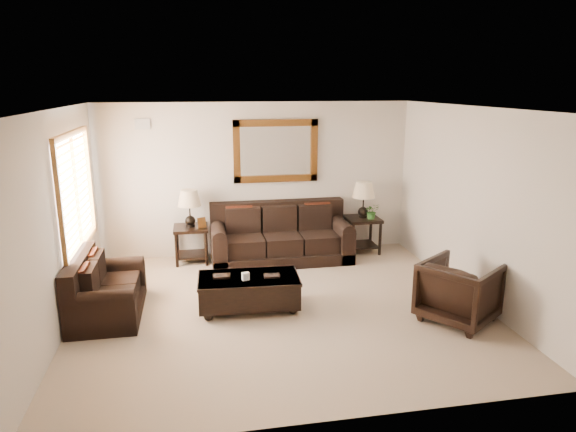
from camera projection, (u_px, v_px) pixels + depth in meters
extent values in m
cube|color=gray|center=(281.00, 308.00, 7.07)|extent=(5.50, 5.00, 0.01)
cube|color=white|center=(280.00, 108.00, 6.39)|extent=(5.50, 5.00, 0.01)
cube|color=beige|center=(257.00, 179.00, 9.11)|extent=(5.50, 0.01, 2.70)
cube|color=beige|center=(330.00, 283.00, 4.35)|extent=(5.50, 0.01, 2.70)
cube|color=beige|center=(58.00, 223.00, 6.25)|extent=(0.01, 5.00, 2.70)
cube|color=beige|center=(473.00, 204.00, 7.21)|extent=(0.01, 5.00, 2.70)
cube|color=white|center=(74.00, 192.00, 7.06)|extent=(0.01, 1.80, 1.50)
cube|color=brown|center=(71.00, 134.00, 6.87)|extent=(0.06, 1.96, 0.08)
cube|color=brown|center=(82.00, 247.00, 7.26)|extent=(0.06, 1.96, 0.08)
cube|color=brown|center=(60.00, 208.00, 6.17)|extent=(0.06, 0.08, 1.50)
cube|color=brown|center=(89.00, 180.00, 7.96)|extent=(0.06, 0.08, 1.50)
cube|color=brown|center=(77.00, 192.00, 7.06)|extent=(0.05, 0.05, 1.50)
cube|color=#43240D|center=(276.00, 151.00, 9.01)|extent=(1.50, 0.06, 1.10)
cube|color=white|center=(276.00, 151.00, 9.03)|extent=(1.26, 0.01, 0.86)
cube|color=#999999|center=(143.00, 124.00, 8.51)|extent=(0.25, 0.02, 0.18)
cube|color=black|center=(281.00, 255.00, 8.97)|extent=(2.39, 1.03, 0.20)
cube|color=black|center=(277.00, 214.00, 9.19)|extent=(2.39, 0.24, 0.49)
cube|color=black|center=(245.00, 244.00, 8.78)|extent=(0.61, 0.85, 0.29)
cube|color=black|center=(281.00, 242.00, 8.89)|extent=(0.61, 0.85, 0.29)
cube|color=black|center=(317.00, 240.00, 9.00)|extent=(0.61, 0.85, 0.29)
cube|color=black|center=(219.00, 248.00, 8.73)|extent=(0.24, 1.03, 0.58)
cylinder|color=black|center=(218.00, 231.00, 8.66)|extent=(0.24, 1.01, 0.24)
cube|color=black|center=(341.00, 241.00, 9.11)|extent=(0.24, 1.03, 0.58)
cylinder|color=black|center=(341.00, 225.00, 9.04)|extent=(0.24, 1.01, 0.24)
cube|color=#571B0B|center=(239.00, 219.00, 8.88)|extent=(0.46, 0.20, 0.47)
cube|color=#571B0B|center=(318.00, 215.00, 9.12)|extent=(0.46, 0.20, 0.47)
cube|color=black|center=(109.00, 308.00, 6.86)|extent=(0.86, 1.45, 0.16)
cube|color=black|center=(79.00, 272.00, 6.67)|extent=(0.20, 1.45, 0.41)
cube|color=black|center=(106.00, 302.00, 6.56)|extent=(0.71, 0.51, 0.25)
cube|color=black|center=(112.00, 286.00, 7.07)|extent=(0.71, 0.51, 0.25)
cube|color=black|center=(100.00, 317.00, 6.23)|extent=(0.86, 0.20, 0.48)
cylinder|color=black|center=(98.00, 299.00, 6.17)|extent=(0.85, 0.20, 0.20)
cube|color=black|center=(115.00, 280.00, 7.42)|extent=(0.86, 0.20, 0.48)
cylinder|color=black|center=(113.00, 264.00, 7.36)|extent=(0.85, 0.20, 0.20)
cube|color=#571B0B|center=(88.00, 280.00, 6.41)|extent=(0.17, 0.38, 0.39)
cube|color=#571B0B|center=(97.00, 264.00, 7.00)|extent=(0.17, 0.38, 0.39)
cube|color=black|center=(191.00, 228.00, 8.77)|extent=(0.58, 0.58, 0.05)
cube|color=black|center=(192.00, 254.00, 8.89)|extent=(0.49, 0.49, 0.03)
cylinder|color=black|center=(177.00, 251.00, 8.57)|extent=(0.05, 0.05, 0.58)
cylinder|color=black|center=(206.00, 249.00, 8.66)|extent=(0.05, 0.05, 0.58)
cylinder|color=black|center=(177.00, 242.00, 9.04)|extent=(0.05, 0.05, 0.58)
cylinder|color=black|center=(206.00, 241.00, 9.13)|extent=(0.05, 0.05, 0.58)
sphere|color=black|center=(190.00, 221.00, 8.74)|extent=(0.18, 0.18, 0.18)
cylinder|color=black|center=(190.00, 210.00, 8.69)|extent=(0.03, 0.03, 0.38)
cone|color=tan|center=(189.00, 198.00, 8.64)|extent=(0.40, 0.40, 0.27)
cube|color=#43240D|center=(202.00, 223.00, 8.68)|extent=(0.16, 0.10, 0.18)
cube|color=black|center=(363.00, 219.00, 9.30)|extent=(0.59, 0.59, 0.05)
cube|color=black|center=(362.00, 245.00, 9.43)|extent=(0.50, 0.50, 0.03)
cylinder|color=black|center=(353.00, 241.00, 9.10)|extent=(0.05, 0.05, 0.59)
cylinder|color=black|center=(380.00, 239.00, 9.19)|extent=(0.05, 0.05, 0.59)
cylinder|color=black|center=(345.00, 233.00, 9.58)|extent=(0.05, 0.05, 0.59)
cylinder|color=black|center=(371.00, 232.00, 9.67)|extent=(0.05, 0.05, 0.59)
sphere|color=black|center=(363.00, 212.00, 9.27)|extent=(0.18, 0.18, 0.18)
cylinder|color=black|center=(363.00, 201.00, 9.22)|extent=(0.03, 0.03, 0.39)
cone|color=tan|center=(364.00, 190.00, 9.17)|extent=(0.41, 0.41, 0.28)
sphere|color=black|center=(208.00, 316.00, 6.69)|extent=(0.12, 0.12, 0.12)
sphere|color=black|center=(293.00, 310.00, 6.89)|extent=(0.12, 0.12, 0.12)
sphere|color=black|center=(207.00, 301.00, 7.18)|extent=(0.12, 0.12, 0.12)
sphere|color=black|center=(286.00, 295.00, 7.38)|extent=(0.12, 0.12, 0.12)
cube|color=black|center=(249.00, 290.00, 6.98)|extent=(1.37, 0.78, 0.38)
cube|color=black|center=(249.00, 278.00, 6.94)|extent=(1.39, 0.80, 0.04)
cube|color=black|center=(222.00, 276.00, 6.92)|extent=(0.23, 0.16, 0.03)
cube|color=black|center=(272.00, 276.00, 6.94)|extent=(0.21, 0.15, 0.03)
cube|color=white|center=(246.00, 276.00, 6.81)|extent=(0.10, 0.08, 0.10)
imported|color=black|center=(460.00, 288.00, 6.59)|extent=(1.16, 1.17, 0.89)
imported|color=#29571D|center=(372.00, 213.00, 9.19)|extent=(0.27, 0.29, 0.22)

